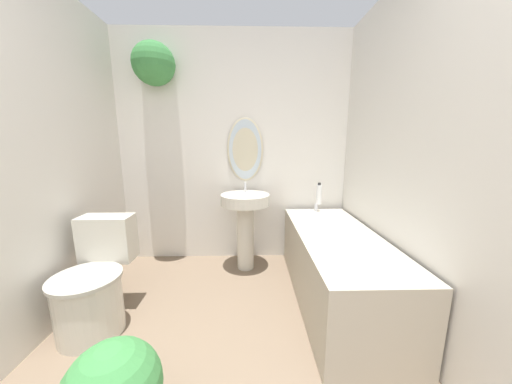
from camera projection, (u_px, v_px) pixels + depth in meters
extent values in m
cube|color=silver|center=(234.00, 150.00, 2.76)|extent=(2.52, 0.06, 2.40)
ellipsoid|color=beige|center=(245.00, 150.00, 2.71)|extent=(0.38, 0.02, 0.66)
ellipsoid|color=silver|center=(245.00, 150.00, 2.71)|extent=(0.34, 0.01, 0.62)
cylinder|color=#47474C|center=(153.00, 53.00, 2.42)|extent=(0.18, 0.18, 0.10)
sphere|color=#3D8442|center=(154.00, 64.00, 2.43)|extent=(0.40, 0.40, 0.40)
cube|color=silver|center=(1.00, 158.00, 1.44)|extent=(0.06, 2.68, 2.40)
cube|color=silver|center=(432.00, 157.00, 1.50)|extent=(0.06, 2.68, 2.40)
cylinder|color=beige|center=(90.00, 306.00, 1.73)|extent=(0.41, 0.41, 0.40)
cylinder|color=#B1ADA0|center=(86.00, 278.00, 1.69)|extent=(0.44, 0.44, 0.02)
cube|color=beige|center=(108.00, 238.00, 1.95)|extent=(0.38, 0.19, 0.35)
cylinder|color=beige|center=(245.00, 237.00, 2.62)|extent=(0.17, 0.17, 0.67)
cylinder|color=beige|center=(245.00, 199.00, 2.54)|extent=(0.48, 0.48, 0.10)
cylinder|color=silver|center=(245.00, 187.00, 2.65)|extent=(0.02, 0.02, 0.10)
cube|color=#B2A893|center=(336.00, 267.00, 2.10)|extent=(0.63, 1.58, 0.56)
cube|color=beige|center=(338.00, 236.00, 2.05)|extent=(0.53, 1.48, 0.04)
cylinder|color=silver|center=(316.00, 208.00, 2.71)|extent=(0.04, 0.04, 0.08)
cylinder|color=white|center=(319.00, 195.00, 2.69)|extent=(0.06, 0.06, 0.20)
cylinder|color=black|center=(319.00, 184.00, 2.67)|extent=(0.03, 0.03, 0.02)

